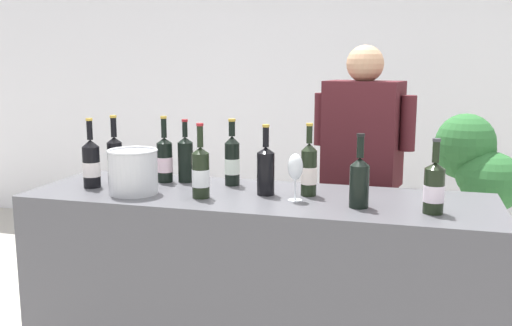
{
  "coord_description": "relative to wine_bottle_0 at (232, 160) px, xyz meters",
  "views": [
    {
      "loc": [
        0.7,
        -2.5,
        1.56
      ],
      "look_at": [
        -0.01,
        0.0,
        1.1
      ],
      "focal_mm": 40.47,
      "sensor_mm": 36.0,
      "label": 1
    }
  ],
  "objects": [
    {
      "name": "wine_bottle_0",
      "position": [
        0.0,
        0.0,
        0.0
      ],
      "size": [
        0.08,
        0.08,
        0.33
      ],
      "color": "black",
      "rests_on": "counter"
    },
    {
      "name": "counter",
      "position": [
        0.18,
        -0.18,
        -0.6
      ],
      "size": [
        2.15,
        0.66,
        0.95
      ],
      "primitive_type": "cube",
      "color": "#4C4C51",
      "rests_on": "ground_plane"
    },
    {
      "name": "ice_bucket",
      "position": [
        -0.39,
        -0.3,
        -0.02
      ],
      "size": [
        0.23,
        0.23,
        0.21
      ],
      "color": "silver",
      "rests_on": "counter"
    },
    {
      "name": "potted_shrub",
      "position": [
        1.23,
        1.08,
        -0.22
      ],
      "size": [
        0.54,
        0.5,
        1.24
      ],
      "color": "brown",
      "rests_on": "ground_plane"
    },
    {
      "name": "wine_bottle_7",
      "position": [
        0.65,
        -0.28,
        -0.01
      ],
      "size": [
        0.08,
        0.08,
        0.31
      ],
      "color": "black",
      "rests_on": "counter"
    },
    {
      "name": "wine_bottle_9",
      "position": [
        0.41,
        -0.12,
        -0.0
      ],
      "size": [
        0.07,
        0.07,
        0.33
      ],
      "color": "black",
      "rests_on": "counter"
    },
    {
      "name": "wine_bottle_3",
      "position": [
        -0.65,
        -0.24,
        -0.01
      ],
      "size": [
        0.08,
        0.08,
        0.34
      ],
      "color": "black",
      "rests_on": "counter"
    },
    {
      "name": "wine_bottle_4",
      "position": [
        0.21,
        -0.16,
        -0.0
      ],
      "size": [
        0.08,
        0.08,
        0.33
      ],
      "color": "black",
      "rests_on": "counter"
    },
    {
      "name": "wall_back",
      "position": [
        0.18,
        2.42,
        0.33
      ],
      "size": [
        8.0,
        0.1,
        2.8
      ],
      "primitive_type": "cube",
      "color": "white",
      "rests_on": "ground_plane"
    },
    {
      "name": "wine_bottle_8",
      "position": [
        -0.36,
        -0.02,
        -0.01
      ],
      "size": [
        0.08,
        0.08,
        0.34
      ],
      "color": "black",
      "rests_on": "counter"
    },
    {
      "name": "person_server",
      "position": [
        0.6,
        0.44,
        -0.27
      ],
      "size": [
        0.55,
        0.31,
        1.64
      ],
      "color": "black",
      "rests_on": "ground_plane"
    },
    {
      "name": "wine_glass",
      "position": [
        0.37,
        -0.24,
        0.02
      ],
      "size": [
        0.07,
        0.07,
        0.21
      ],
      "color": "silver",
      "rests_on": "counter"
    },
    {
      "name": "wine_bottle_5",
      "position": [
        -0.25,
        0.01,
        -0.0
      ],
      "size": [
        0.08,
        0.08,
        0.32
      ],
      "color": "black",
      "rests_on": "counter"
    },
    {
      "name": "wine_bottle_2",
      "position": [
        -0.05,
        -0.3,
        -0.01
      ],
      "size": [
        0.08,
        0.08,
        0.34
      ],
      "color": "black",
      "rests_on": "counter"
    },
    {
      "name": "wine_bottle_6",
      "position": [
        -0.57,
        -0.15,
        -0.0
      ],
      "size": [
        0.08,
        0.08,
        0.35
      ],
      "color": "black",
      "rests_on": "counter"
    },
    {
      "name": "wine_bottle_1",
      "position": [
        0.95,
        -0.29,
        -0.02
      ],
      "size": [
        0.08,
        0.08,
        0.31
      ],
      "color": "black",
      "rests_on": "counter"
    }
  ]
}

